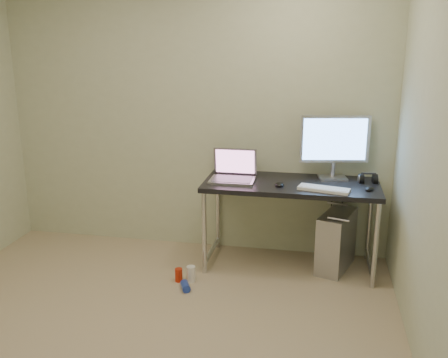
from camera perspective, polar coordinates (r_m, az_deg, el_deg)
floor at (r=3.39m, az=-10.84°, el=-18.70°), size 3.50×3.50×0.00m
wall_back at (r=4.51m, az=-3.41°, el=7.43°), size 3.50×0.02×2.50m
wall_right at (r=2.73m, az=24.14°, el=0.56°), size 0.02×3.50×2.50m
desk at (r=4.20m, az=7.64°, el=-1.54°), size 1.44×0.63×0.75m
tower_computer at (r=4.36m, az=12.69°, el=-6.91°), size 0.35×0.52×0.53m
cable_a at (r=4.53m, az=12.11°, el=-3.97°), size 0.01×0.16×0.69m
cable_b at (r=4.52m, az=13.24°, el=-4.35°), size 0.02×0.11×0.71m
can_red at (r=4.13m, az=-5.20°, el=-10.87°), size 0.08×0.08×0.11m
can_white at (r=4.11m, az=-3.79°, el=-10.77°), size 0.09×0.09×0.13m
can_blue at (r=4.00m, az=-4.44°, el=-12.12°), size 0.11×0.13×0.06m
laptop at (r=4.20m, az=1.08°, el=0.71°), size 0.37×0.30×0.26m
monitor at (r=4.28m, az=12.53°, el=4.15°), size 0.57×0.21×0.54m
keyboard at (r=3.99m, az=11.34°, el=-1.14°), size 0.42×0.22×0.02m
mouse_right at (r=4.09m, az=16.30°, el=-1.00°), size 0.09×0.12×0.03m
mouse_left at (r=4.06m, az=6.35°, el=-0.50°), size 0.09×0.12×0.04m
headphones at (r=4.30m, az=16.14°, el=-0.03°), size 0.16×0.10×0.10m
picture_frame at (r=4.50m, az=0.49°, el=2.08°), size 0.23×0.11×0.18m
webcam at (r=4.46m, az=3.44°, el=1.94°), size 0.04×0.03×0.12m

